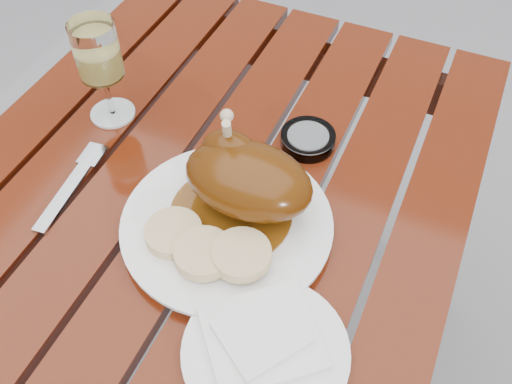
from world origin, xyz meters
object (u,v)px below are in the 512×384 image
Objects in this scene: ashtray at (308,139)px; wine_glass at (102,72)px; table at (198,335)px; dinner_plate at (227,225)px; side_plate at (266,352)px.

wine_glass is at bearing -168.49° from ashtray.
ashtray is (0.12, 0.23, 0.39)m from table.
dinner_plate reaches higher than table.
table is at bearing -117.04° from ashtray.
side_plate is (0.13, -0.16, -0.00)m from dinner_plate.
side_plate is at bearing -34.42° from table.
dinner_plate is at bearing 129.45° from side_plate.
dinner_plate is 0.34m from wine_glass.
table is 6.55× the size of wine_glass.
wine_glass is 0.36m from ashtray.
wine_glass reaches higher than table.
dinner_plate is at bearing -26.25° from wine_glass.
table is at bearing -165.30° from dinner_plate.
dinner_plate is (0.07, 0.02, 0.38)m from table.
table is 0.39m from dinner_plate.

